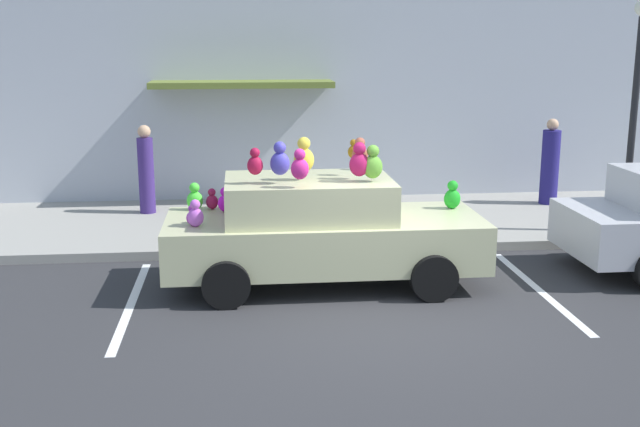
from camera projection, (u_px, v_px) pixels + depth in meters
name	position (u px, v px, depth m)	size (l,w,h in m)	color
ground_plane	(389.00, 321.00, 9.74)	(60.00, 60.00, 0.00)	#2D2D30
sidewalk	(339.00, 222.00, 14.56)	(24.00, 4.00, 0.15)	gray
storefront_building	(326.00, 50.00, 15.94)	(24.00, 1.25, 6.40)	#B2B7C1
parking_stripe_front	(538.00, 289.00, 10.94)	(0.12, 3.60, 0.01)	silver
parking_stripe_rear	(131.00, 303.00, 10.37)	(0.12, 3.60, 0.01)	silver
plush_covered_car	(320.00, 229.00, 11.01)	(4.47, 1.98, 2.14)	#C2C292
teddy_bear_on_sidewalk	(216.00, 227.00, 12.73)	(0.31, 0.26, 0.60)	pink
street_lamp_post	(636.00, 93.00, 13.03)	(0.28, 0.28, 3.93)	black
pedestrian_near_shopfront	(146.00, 171.00, 14.81)	(0.30, 0.30, 1.69)	navy
pedestrian_walking_past	(550.00, 165.00, 15.63)	(0.36, 0.36, 1.73)	navy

